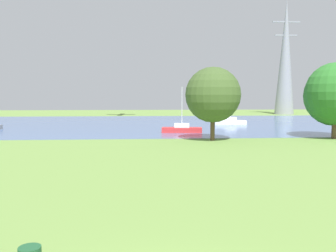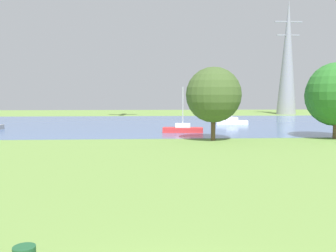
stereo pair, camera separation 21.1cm
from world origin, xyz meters
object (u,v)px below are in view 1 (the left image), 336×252
tree_east_far (213,95)px  tree_west_far (336,92)px  tree_west_near (335,96)px  sailboat_white (230,121)px  sailboat_red (182,129)px  electricity_pylon (285,57)px

tree_east_far → tree_west_far: tree_west_far is taller
tree_east_far → tree_west_near: tree_west_near is taller
sailboat_white → sailboat_red: size_ratio=1.41×
sailboat_red → tree_east_far: tree_east_far is taller
sailboat_white → electricity_pylon: electricity_pylon is taller
sailboat_red → sailboat_white: bearing=52.8°
tree_west_near → electricity_pylon: bearing=74.5°
sailboat_white → tree_east_far: bearing=-108.6°
sailboat_red → tree_west_far: size_ratio=0.70×
sailboat_white → electricity_pylon: 36.44m
electricity_pylon → sailboat_white: bearing=-124.9°
sailboat_red → tree_west_near: 17.20m
sailboat_white → tree_west_near: 19.51m
tree_west_near → electricity_pylon: size_ratio=0.29×
sailboat_white → electricity_pylon: (19.51, 28.00, 12.77)m
sailboat_white → tree_west_far: tree_west_far is taller
sailboat_white → tree_west_near: sailboat_white is taller
tree_west_near → electricity_pylon: (12.76, 45.87, 8.80)m
tree_west_near → electricity_pylon: 48.41m
sailboat_red → tree_east_far: (2.24, -7.71, 4.09)m
sailboat_white → sailboat_red: sailboat_white is taller
tree_west_far → tree_west_near: (0.36, 0.75, -0.38)m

